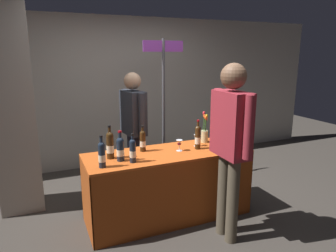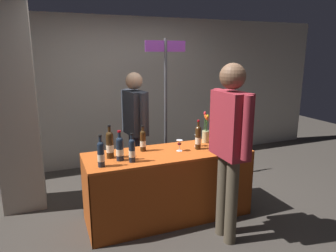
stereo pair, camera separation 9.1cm
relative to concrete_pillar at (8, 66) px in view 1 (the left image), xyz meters
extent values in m
plane|color=#38332D|center=(1.56, -0.93, -1.72)|extent=(12.00, 12.00, 0.00)
cube|color=#9E998E|center=(1.56, 1.12, -0.50)|extent=(7.77, 0.12, 2.45)
cube|color=gray|center=(0.00, 0.00, 0.00)|extent=(0.47, 0.47, 3.45)
cube|color=#B74C19|center=(1.56, -0.93, -0.95)|extent=(1.85, 0.66, 0.02)
cube|color=#963E14|center=(1.56, -1.25, -1.34)|extent=(1.85, 0.01, 0.76)
cube|color=#963E14|center=(1.56, -0.60, -1.34)|extent=(1.85, 0.01, 0.76)
cube|color=#963E14|center=(0.64, -0.93, -1.34)|extent=(0.01, 0.66, 0.76)
cube|color=#963E14|center=(2.48, -0.93, -1.34)|extent=(0.01, 0.66, 0.76)
cylinder|color=#192333|center=(0.79, -1.11, -0.83)|extent=(0.07, 0.07, 0.22)
sphere|color=#192333|center=(0.79, -1.11, -0.72)|extent=(0.07, 0.07, 0.07)
cylinder|color=#192333|center=(0.79, -1.11, -0.68)|extent=(0.03, 0.03, 0.08)
cylinder|color=black|center=(0.79, -1.11, -0.63)|extent=(0.03, 0.03, 0.02)
cylinder|color=beige|center=(0.79, -1.11, -0.84)|extent=(0.07, 0.07, 0.07)
cylinder|color=#38230F|center=(1.31, -0.78, -0.83)|extent=(0.06, 0.06, 0.21)
sphere|color=#38230F|center=(1.31, -0.78, -0.73)|extent=(0.06, 0.06, 0.06)
cylinder|color=#38230F|center=(1.31, -0.78, -0.70)|extent=(0.03, 0.03, 0.07)
cylinder|color=black|center=(1.31, -0.78, -0.65)|extent=(0.03, 0.03, 0.02)
cylinder|color=beige|center=(1.31, -0.78, -0.85)|extent=(0.07, 0.07, 0.07)
cylinder|color=#192333|center=(1.10, -1.09, -0.83)|extent=(0.07, 0.07, 0.21)
sphere|color=#192333|center=(1.10, -1.09, -0.73)|extent=(0.06, 0.06, 0.06)
cylinder|color=#192333|center=(1.10, -1.09, -0.69)|extent=(0.03, 0.03, 0.07)
cylinder|color=black|center=(1.10, -1.09, -0.65)|extent=(0.03, 0.03, 0.02)
cylinder|color=beige|center=(1.10, -1.09, -0.85)|extent=(0.07, 0.07, 0.07)
cylinder|color=#38230F|center=(0.92, -0.88, -0.81)|extent=(0.08, 0.08, 0.25)
sphere|color=#38230F|center=(0.92, -0.88, -0.69)|extent=(0.08, 0.08, 0.08)
cylinder|color=#38230F|center=(0.92, -0.88, -0.64)|extent=(0.03, 0.03, 0.09)
cylinder|color=black|center=(0.92, -0.88, -0.59)|extent=(0.03, 0.03, 0.02)
cylinder|color=beige|center=(0.92, -0.88, -0.83)|extent=(0.08, 0.08, 0.08)
cylinder|color=#192333|center=(1.00, -1.00, -0.83)|extent=(0.08, 0.08, 0.21)
sphere|color=#192333|center=(1.00, -1.00, -0.73)|extent=(0.08, 0.08, 0.08)
cylinder|color=#192333|center=(1.00, -1.00, -0.68)|extent=(0.03, 0.03, 0.09)
cylinder|color=maroon|center=(1.00, -1.00, -0.63)|extent=(0.04, 0.04, 0.02)
cylinder|color=beige|center=(1.00, -1.00, -0.85)|extent=(0.08, 0.08, 0.07)
cylinder|color=#38230F|center=(1.92, -0.95, -0.82)|extent=(0.07, 0.07, 0.24)
sphere|color=#38230F|center=(1.92, -0.95, -0.70)|extent=(0.06, 0.06, 0.06)
cylinder|color=#38230F|center=(1.92, -0.95, -0.65)|extent=(0.03, 0.03, 0.08)
cylinder|color=maroon|center=(1.92, -0.95, -0.60)|extent=(0.03, 0.03, 0.02)
cylinder|color=beige|center=(1.92, -0.95, -0.84)|extent=(0.07, 0.07, 0.08)
cylinder|color=silver|center=(1.69, -0.94, -0.94)|extent=(0.07, 0.07, 0.00)
cylinder|color=silver|center=(1.69, -0.94, -0.90)|extent=(0.01, 0.01, 0.07)
cone|color=silver|center=(1.69, -0.94, -0.84)|extent=(0.08, 0.08, 0.06)
cylinder|color=#590C19|center=(1.69, -0.94, -0.86)|extent=(0.04, 0.04, 0.01)
cylinder|color=silver|center=(1.96, -0.85, -0.94)|extent=(0.07, 0.07, 0.00)
cylinder|color=silver|center=(1.96, -0.85, -0.90)|extent=(0.01, 0.01, 0.07)
cone|color=silver|center=(1.96, -0.85, -0.83)|extent=(0.07, 0.07, 0.07)
cylinder|color=#590C19|center=(1.96, -0.85, -0.85)|extent=(0.04, 0.04, 0.02)
cylinder|color=tan|center=(2.13, -0.75, -0.86)|extent=(0.09, 0.09, 0.15)
cylinder|color=#38722D|center=(2.14, -0.75, -0.74)|extent=(0.01, 0.05, 0.25)
ellipsoid|color=gold|center=(2.14, -0.77, -0.61)|extent=(0.03, 0.03, 0.05)
cylinder|color=#38722D|center=(2.13, -0.76, -0.74)|extent=(0.01, 0.03, 0.24)
ellipsoid|color=#E05B1E|center=(2.13, -0.77, -0.62)|extent=(0.03, 0.03, 0.05)
cylinder|color=#38722D|center=(2.13, -0.75, -0.72)|extent=(0.05, 0.02, 0.29)
ellipsoid|color=red|center=(2.11, -0.74, -0.57)|extent=(0.03, 0.03, 0.05)
cylinder|color=#38722D|center=(2.11, -0.74, -0.73)|extent=(0.02, 0.03, 0.26)
ellipsoid|color=#E05B1E|center=(2.12, -0.75, -0.60)|extent=(0.03, 0.03, 0.05)
cylinder|color=#38722D|center=(2.13, -0.75, -0.76)|extent=(0.04, 0.01, 0.22)
ellipsoid|color=pink|center=(2.15, -0.75, -0.65)|extent=(0.03, 0.03, 0.05)
cylinder|color=#2D3347|center=(1.40, -0.03, -1.32)|extent=(0.12, 0.12, 0.81)
cylinder|color=#2D3347|center=(1.43, -0.18, -1.32)|extent=(0.12, 0.12, 0.81)
cube|color=#2D333D|center=(1.41, -0.11, -0.62)|extent=(0.27, 0.44, 0.57)
sphere|color=tan|center=(1.41, -0.11, -0.21)|extent=(0.22, 0.22, 0.22)
cylinder|color=#2D333D|center=(1.38, 0.14, -0.60)|extent=(0.08, 0.08, 0.53)
cylinder|color=#2D333D|center=(1.45, -0.35, -0.60)|extent=(0.08, 0.08, 0.53)
cylinder|color=#4C4233|center=(1.94, -1.64, -1.28)|extent=(0.12, 0.12, 0.89)
cylinder|color=#4C4233|center=(1.94, -1.47, -1.28)|extent=(0.12, 0.12, 0.89)
cube|color=maroon|center=(1.94, -1.56, -0.52)|extent=(0.21, 0.43, 0.63)
sphere|color=brown|center=(1.94, -1.56, -0.07)|extent=(0.24, 0.24, 0.24)
cylinder|color=maroon|center=(1.94, -1.82, -0.49)|extent=(0.08, 0.08, 0.58)
cylinder|color=maroon|center=(1.95, -1.30, -0.49)|extent=(0.08, 0.08, 0.58)
cylinder|color=#47474C|center=(1.93, 0.10, -0.69)|extent=(0.04, 0.04, 2.06)
cube|color=#7A3393|center=(1.93, 0.10, 0.24)|extent=(0.59, 0.02, 0.15)
camera|label=1|loc=(0.26, -3.93, 0.14)|focal=32.83mm
camera|label=2|loc=(0.34, -3.97, 0.14)|focal=32.83mm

